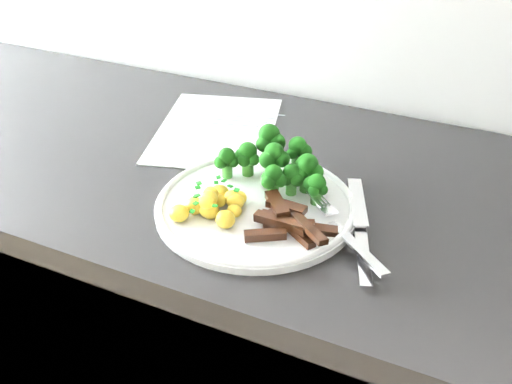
% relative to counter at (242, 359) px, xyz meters
% --- Properties ---
extents(counter, '(2.37, 0.59, 0.89)m').
position_rel_counter_xyz_m(counter, '(0.00, 0.00, 0.00)').
color(counter, black).
rests_on(counter, ground).
extents(recipe_paper, '(0.28, 0.34, 0.00)m').
position_rel_counter_xyz_m(recipe_paper, '(-0.10, 0.11, 0.45)').
color(recipe_paper, white).
rests_on(recipe_paper, counter).
extents(plate, '(0.29, 0.29, 0.02)m').
position_rel_counter_xyz_m(plate, '(0.08, -0.09, 0.45)').
color(plate, white).
rests_on(plate, counter).
extents(broccoli, '(0.18, 0.12, 0.07)m').
position_rel_counter_xyz_m(broccoli, '(0.08, -0.03, 0.49)').
color(broccoli, '#2D6A21').
rests_on(broccoli, plate).
extents(potatoes, '(0.09, 0.10, 0.04)m').
position_rel_counter_xyz_m(potatoes, '(0.03, -0.14, 0.47)').
color(potatoes, yellow).
rests_on(potatoes, plate).
extents(beef_strips, '(0.12, 0.11, 0.03)m').
position_rel_counter_xyz_m(beef_strips, '(0.14, -0.13, 0.47)').
color(beef_strips, black).
rests_on(beef_strips, plate).
extents(fork, '(0.15, 0.15, 0.02)m').
position_rel_counter_xyz_m(fork, '(0.22, -0.12, 0.46)').
color(fork, silver).
rests_on(fork, plate).
extents(knife, '(0.10, 0.23, 0.02)m').
position_rel_counter_xyz_m(knife, '(0.23, -0.11, 0.45)').
color(knife, silver).
rests_on(knife, plate).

